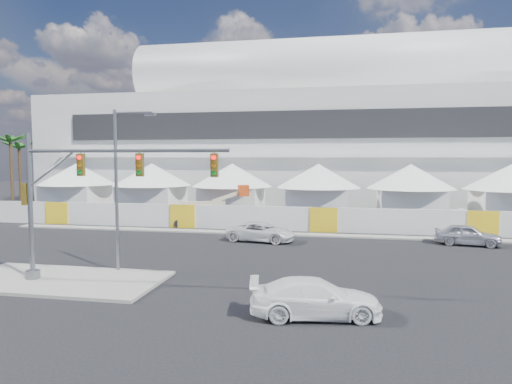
% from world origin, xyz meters
% --- Properties ---
extents(ground, '(160.00, 160.00, 0.00)m').
position_xyz_m(ground, '(0.00, 0.00, 0.00)').
color(ground, black).
rests_on(ground, ground).
extents(median_island, '(10.00, 5.00, 0.15)m').
position_xyz_m(median_island, '(-6.00, -3.00, 0.07)').
color(median_island, gray).
rests_on(median_island, ground).
extents(stadium, '(80.00, 24.80, 21.98)m').
position_xyz_m(stadium, '(8.71, 41.50, 9.45)').
color(stadium, silver).
rests_on(stadium, ground).
extents(tent_row, '(53.40, 8.40, 5.40)m').
position_xyz_m(tent_row, '(0.50, 24.00, 3.15)').
color(tent_row, white).
rests_on(tent_row, ground).
extents(hoarding_fence, '(70.00, 0.25, 2.00)m').
position_xyz_m(hoarding_fence, '(6.00, 14.50, 1.00)').
color(hoarding_fence, silver).
rests_on(hoarding_fence, ground).
extents(palm_cluster, '(10.60, 10.60, 8.55)m').
position_xyz_m(palm_cluster, '(-33.46, 29.50, 6.88)').
color(palm_cluster, '#47331E').
rests_on(palm_cluster, ground).
extents(sedan_silver, '(2.46, 4.54, 1.47)m').
position_xyz_m(sedan_silver, '(15.98, 10.70, 0.73)').
color(sedan_silver, silver).
rests_on(sedan_silver, ground).
extents(pickup_curb, '(3.01, 5.23, 1.37)m').
position_xyz_m(pickup_curb, '(1.74, 9.45, 0.69)').
color(pickup_curb, silver).
rests_on(pickup_curb, ground).
extents(pickup_near, '(2.87, 5.27, 1.45)m').
position_xyz_m(pickup_near, '(6.54, -5.54, 0.72)').
color(pickup_near, white).
rests_on(pickup_near, ground).
extents(lot_car_a, '(3.18, 4.70, 1.47)m').
position_xyz_m(lot_car_a, '(17.90, 20.22, 0.73)').
color(lot_car_a, silver).
rests_on(lot_car_a, ground).
extents(traffic_mast, '(10.27, 0.69, 7.08)m').
position_xyz_m(traffic_mast, '(-5.07, -3.19, 4.14)').
color(traffic_mast, slate).
rests_on(traffic_mast, median_island).
extents(streetlight_median, '(2.31, 0.23, 8.34)m').
position_xyz_m(streetlight_median, '(-3.83, -0.80, 4.94)').
color(streetlight_median, slate).
rests_on(streetlight_median, median_island).
extents(boom_lift, '(7.27, 2.84, 3.56)m').
position_xyz_m(boom_lift, '(-5.04, 15.68, 0.96)').
color(boom_lift, '#D54614').
rests_on(boom_lift, ground).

